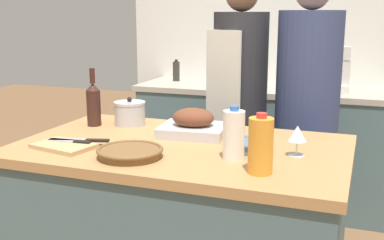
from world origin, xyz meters
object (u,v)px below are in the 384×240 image
(cutting_board, at_px, (64,146))
(wine_bottle_green, at_px, (94,103))
(mixing_bowl, at_px, (250,145))
(stand_mixer, at_px, (336,74))
(stock_pot, at_px, (130,113))
(wine_glass_left, at_px, (297,134))
(roasting_pan, at_px, (193,125))
(knife_chef, at_px, (81,140))
(person_cook_guest, at_px, (307,109))
(condiment_bottle_tall, at_px, (176,71))
(wicker_basket, at_px, (130,152))
(knife_paring, at_px, (71,141))
(juice_jug, at_px, (261,145))
(condiment_bottle_short, at_px, (264,77))
(person_cook_aproned, at_px, (239,103))
(milk_jug, at_px, (234,135))

(cutting_board, bearing_deg, wine_bottle_green, 103.98)
(mixing_bowl, xyz_separation_m, stand_mixer, (0.22, 1.54, 0.12))
(stock_pot, xyz_separation_m, wine_glass_left, (0.86, -0.25, 0.03))
(roasting_pan, distance_m, wine_bottle_green, 0.53)
(stand_mixer, bearing_deg, stock_pot, -124.52)
(stock_pot, distance_m, stand_mixer, 1.58)
(knife_chef, relative_size, person_cook_guest, 0.16)
(condiment_bottle_tall, height_order, person_cook_guest, person_cook_guest)
(stock_pot, height_order, wine_bottle_green, wine_bottle_green)
(wicker_basket, height_order, wine_glass_left, wine_glass_left)
(cutting_board, bearing_deg, condiment_bottle_tall, 98.32)
(knife_paring, bearing_deg, knife_chef, 41.76)
(stock_pot, xyz_separation_m, juice_jug, (0.77, -0.51, 0.04))
(stand_mixer, bearing_deg, cutting_board, -118.26)
(knife_paring, xyz_separation_m, person_cook_guest, (0.84, 1.04, 0.00))
(mixing_bowl, height_order, knife_paring, mixing_bowl)
(stock_pot, bearing_deg, roasting_pan, -13.21)
(stand_mixer, distance_m, person_cook_guest, 0.72)
(condiment_bottle_short, xyz_separation_m, person_cook_guest, (0.41, -0.78, -0.06))
(wine_bottle_green, bearing_deg, knife_paring, -73.16)
(mixing_bowl, xyz_separation_m, condiment_bottle_short, (-0.29, 1.63, 0.06))
(wicker_basket, bearing_deg, condiment_bottle_tall, 107.06)
(roasting_pan, bearing_deg, knife_paring, -140.09)
(person_cook_guest, bearing_deg, roasting_pan, -124.59)
(mixing_bowl, height_order, person_cook_guest, person_cook_guest)
(cutting_board, relative_size, wine_bottle_green, 0.95)
(mixing_bowl, bearing_deg, condiment_bottle_short, 100.11)
(roasting_pan, bearing_deg, wicker_basket, -105.05)
(roasting_pan, xyz_separation_m, wicker_basket, (-0.11, -0.41, -0.03))
(cutting_board, bearing_deg, person_cook_aproned, 67.62)
(stock_pot, relative_size, knife_chef, 0.61)
(person_cook_guest, bearing_deg, knife_chef, -131.72)
(mixing_bowl, distance_m, juice_jug, 0.29)
(wine_glass_left, xyz_separation_m, person_cook_guest, (-0.07, 0.85, -0.06))
(wine_glass_left, bearing_deg, condiment_bottle_short, 106.31)
(stock_pot, bearing_deg, milk_jug, -30.98)
(roasting_pan, bearing_deg, person_cook_guest, 58.37)
(knife_chef, xyz_separation_m, condiment_bottle_short, (0.40, 1.79, 0.06))
(condiment_bottle_tall, xyz_separation_m, condiment_bottle_short, (0.72, -0.07, -0.01))
(knife_paring, height_order, condiment_bottle_tall, condiment_bottle_tall)
(condiment_bottle_short, bearing_deg, stock_pot, -105.31)
(mixing_bowl, xyz_separation_m, condiment_bottle_tall, (-1.01, 1.70, 0.07))
(person_cook_aproned, bearing_deg, wicker_basket, -71.52)
(stand_mixer, bearing_deg, condiment_bottle_short, 170.53)
(milk_jug, relative_size, person_cook_aproned, 0.13)
(milk_jug, relative_size, wine_glass_left, 1.69)
(cutting_board, height_order, person_cook_aproned, person_cook_aproned)
(knife_chef, height_order, knife_paring, same)
(knife_paring, height_order, person_cook_guest, person_cook_guest)
(roasting_pan, xyz_separation_m, knife_chef, (-0.39, -0.32, -0.03))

